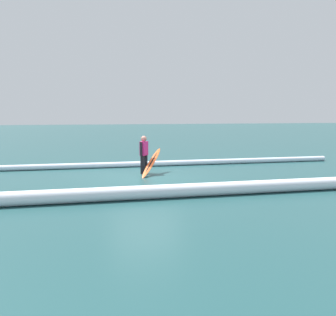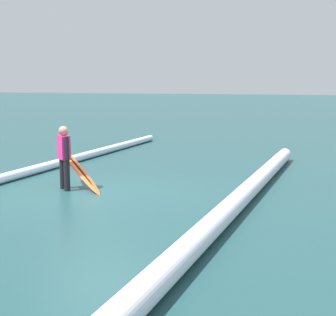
% 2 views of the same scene
% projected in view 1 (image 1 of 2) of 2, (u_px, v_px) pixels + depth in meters
% --- Properties ---
extents(ground_plane, '(162.79, 162.79, 0.00)m').
position_uv_depth(ground_plane, '(146.00, 178.00, 12.45)').
color(ground_plane, '#1D4345').
extents(surfer, '(0.38, 0.45, 1.47)m').
position_uv_depth(surfer, '(144.00, 153.00, 13.25)').
color(surfer, black).
rests_on(surfer, ground_plane).
extents(surfboard, '(1.28, 1.71, 0.96)m').
position_uv_depth(surfboard, '(152.00, 162.00, 13.15)').
color(surfboard, '#E55926').
rests_on(surfboard, ground_plane).
extents(wave_crest_foreground, '(16.53, 1.37, 0.24)m').
position_uv_depth(wave_crest_foreground, '(162.00, 163.00, 15.34)').
color(wave_crest_foreground, white).
rests_on(wave_crest_foreground, ground_plane).
extents(wave_crest_midground, '(16.61, 1.52, 0.37)m').
position_uv_depth(wave_crest_midground, '(85.00, 195.00, 8.86)').
color(wave_crest_midground, white).
rests_on(wave_crest_midground, ground_plane).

